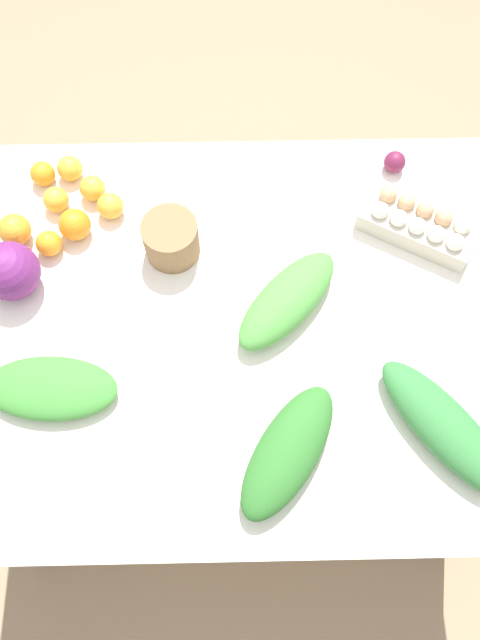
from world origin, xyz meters
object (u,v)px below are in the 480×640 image
orange_5 (43,174)px  orange_6 (110,206)px  egg_carton (418,224)px  orange_3 (75,225)px  cabbage_purple (10,271)px  greens_bunch_chard (51,388)px  orange_7 (70,169)px  paper_bag (171,239)px  orange_4 (15,230)px  greens_bunch_kale (445,428)px  orange_0 (56,200)px  beet_root (395,162)px  greens_bunch_dandelion (288,452)px  orange_2 (92,188)px  greens_bunch_beet_tops (287,300)px  orange_1 (49,244)px

orange_5 → orange_6: 0.21m
egg_carton → orange_3: size_ratio=3.85×
cabbage_purple → greens_bunch_chard: 0.31m
orange_7 → paper_bag: bearing=139.9°
egg_carton → orange_7: (0.90, -0.19, -0.01)m
orange_4 → orange_7: bearing=-122.7°
greens_bunch_kale → orange_0: bearing=-33.8°
orange_3 → beet_root: bearing=-167.5°
orange_5 → greens_bunch_dandelion: bearing=129.4°
orange_0 → egg_carton: bearing=174.0°
orange_0 → orange_3: (-0.06, 0.08, 0.01)m
greens_bunch_kale → beet_root: (0.03, -0.72, -0.01)m
paper_bag → orange_5: 0.41m
greens_bunch_kale → orange_2: size_ratio=5.71×
greens_bunch_beet_tops → orange_1: size_ratio=4.97×
orange_2 → orange_0: bearing=19.3°
greens_bunch_kale → orange_0: (0.92, -0.62, -0.01)m
greens_bunch_dandelion → orange_6: (0.43, -0.64, -0.01)m
beet_root → orange_2: bearing=5.1°
orange_2 → greens_bunch_chard: bearing=83.9°
orange_6 → paper_bag: bearing=144.9°
egg_carton → greens_bunch_chard: (0.89, 0.41, -0.01)m
orange_3 → orange_4: same height
cabbage_purple → greens_bunch_dandelion: size_ratio=0.43×
orange_1 → orange_2: orange_2 is taller
orange_5 → orange_6: orange_6 is taller
orange_1 → greens_bunch_beet_tops: bearing=163.8°
greens_bunch_beet_tops → orange_4: (0.68, -0.21, -0.00)m
greens_bunch_kale → orange_1: size_ratio=5.86×
paper_bag → greens_bunch_chard: bearing=53.9°
egg_carton → greens_bunch_kale: 0.52m
orange_0 → orange_6: 0.14m
greens_bunch_dandelion → orange_5: 0.97m
orange_4 → greens_bunch_dandelion: bearing=139.3°
greens_bunch_chard → orange_5: size_ratio=4.76×
orange_3 → orange_7: orange_3 is taller
paper_bag → orange_0: bearing=-24.2°
beet_root → orange_0: 0.90m
orange_2 → orange_6: 0.07m
orange_4 → orange_5: (-0.05, -0.17, -0.01)m
paper_bag → greens_bunch_beet_tops: bearing=149.6°
egg_carton → beet_root: egg_carton is taller
orange_0 → orange_5: bearing=-62.4°
greens_bunch_chard → orange_7: orange_7 is taller
greens_bunch_dandelion → orange_6: 0.77m
paper_bag → greens_bunch_beet_tops: (-0.28, 0.17, -0.01)m
greens_bunch_chard → greens_bunch_kale: (-0.89, 0.11, 0.01)m
egg_carton → greens_bunch_chard: 0.98m
orange_7 → greens_bunch_chard: bearing=90.6°
greens_bunch_kale → orange_5: (0.96, -0.70, -0.01)m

